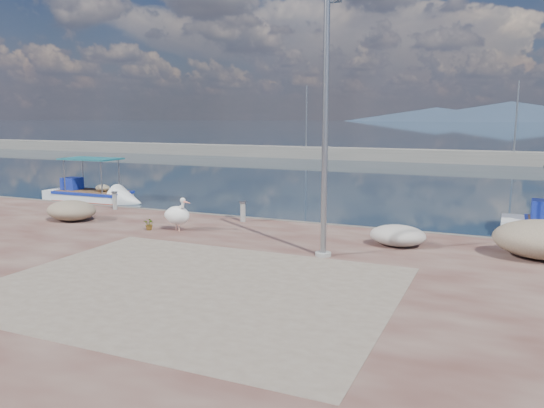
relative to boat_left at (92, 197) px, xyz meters
The scene contains 13 objects.
ground 14.63m from the boat_left, 34.21° to the right, with size 1400.00×1400.00×0.00m, color #162635.
quay 18.67m from the boat_left, 49.62° to the right, with size 44.00×22.00×0.50m, color #4A2520.
quay_patch 17.25m from the boat_left, 40.59° to the right, with size 9.00×7.00×0.01m, color gray.
breakwater 34.00m from the boat_left, 69.16° to the left, with size 120.00×2.20×7.50m.
mountains 642.05m from the boat_left, 88.53° to the left, with size 370.00×280.00×22.00m.
boat_left is the anchor object (origin of this frame).
pelican 11.42m from the boat_left, 33.71° to the right, with size 1.22×0.79×1.16m.
lamp_post 17.11m from the boat_left, 26.44° to the right, with size 0.44×0.96×7.00m.
bollard_near 11.49m from the boat_left, 20.43° to the right, with size 0.25×0.25×0.75m.
bollard_far 6.12m from the boat_left, 39.02° to the right, with size 0.24×0.24×0.74m.
potted_plant 10.81m from the boat_left, 37.76° to the right, with size 0.37×0.32×0.41m, color #33722D.
net_pile_b 8.03m from the boat_left, 52.70° to the right, with size 1.91×1.49×0.74m, color tan.
net_pile_d 17.52m from the boat_left, 18.19° to the right, with size 1.65×1.24×0.62m, color #BCB6AE.
Camera 1 is at (7.30, -12.78, 4.27)m, focal length 35.00 mm.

